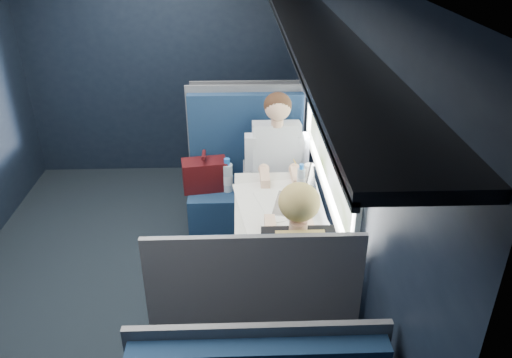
{
  "coord_description": "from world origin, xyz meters",
  "views": [
    {
      "loc": [
        0.79,
        -3.0,
        2.54
      ],
      "look_at": [
        0.9,
        0.0,
        0.95
      ],
      "focal_mm": 35.0,
      "sensor_mm": 36.0,
      "label": 1
    }
  ],
  "objects_px": {
    "seat_bay_near": "(244,186)",
    "bottle_small": "(301,178)",
    "seat_row_front": "(245,145)",
    "cup": "(309,171)",
    "table": "(275,214)",
    "laptop": "(302,197)",
    "woman": "(295,269)",
    "man": "(277,164)",
    "seat_bay_far": "(253,332)"
  },
  "relations": [
    {
      "from": "seat_bay_near",
      "to": "bottle_small",
      "type": "bearing_deg",
      "value": -57.63
    },
    {
      "from": "seat_row_front",
      "to": "cup",
      "type": "distance_m",
      "value": 1.5
    },
    {
      "from": "table",
      "to": "laptop",
      "type": "relative_size",
      "value": 2.59
    },
    {
      "from": "woman",
      "to": "bottle_small",
      "type": "distance_m",
      "value": 0.94
    },
    {
      "from": "man",
      "to": "woman",
      "type": "distance_m",
      "value": 1.41
    },
    {
      "from": "bottle_small",
      "to": "laptop",
      "type": "bearing_deg",
      "value": -95.29
    },
    {
      "from": "table",
      "to": "cup",
      "type": "relative_size",
      "value": 9.94
    },
    {
      "from": "seat_row_front",
      "to": "table",
      "type": "bearing_deg",
      "value": -84.2
    },
    {
      "from": "seat_row_front",
      "to": "bottle_small",
      "type": "xyz_separation_m",
      "value": [
        0.39,
        -1.58,
        0.42
      ]
    },
    {
      "from": "seat_bay_near",
      "to": "seat_row_front",
      "type": "bearing_deg",
      "value": 88.69
    },
    {
      "from": "seat_bay_near",
      "to": "laptop",
      "type": "xyz_separation_m",
      "value": [
        0.39,
        -0.88,
        0.38
      ]
    },
    {
      "from": "laptop",
      "to": "cup",
      "type": "xyz_separation_m",
      "value": [
        0.11,
        0.44,
        -0.02
      ]
    },
    {
      "from": "seat_bay_far",
      "to": "laptop",
      "type": "xyz_separation_m",
      "value": [
        0.37,
        0.86,
        0.4
      ]
    },
    {
      "from": "cup",
      "to": "seat_row_front",
      "type": "bearing_deg",
      "value": 109.3
    },
    {
      "from": "seat_bay_near",
      "to": "laptop",
      "type": "relative_size",
      "value": 3.26
    },
    {
      "from": "table",
      "to": "man",
      "type": "relative_size",
      "value": 0.76
    },
    {
      "from": "seat_row_front",
      "to": "laptop",
      "type": "height_order",
      "value": "seat_row_front"
    },
    {
      "from": "table",
      "to": "woman",
      "type": "height_order",
      "value": "woman"
    },
    {
      "from": "laptop",
      "to": "man",
      "type": "bearing_deg",
      "value": 99.4
    },
    {
      "from": "table",
      "to": "cup",
      "type": "height_order",
      "value": "cup"
    },
    {
      "from": "seat_row_front",
      "to": "man",
      "type": "xyz_separation_m",
      "value": [
        0.25,
        -1.1,
        0.31
      ]
    },
    {
      "from": "laptop",
      "to": "bottle_small",
      "type": "height_order",
      "value": "laptop"
    },
    {
      "from": "man",
      "to": "bottle_small",
      "type": "height_order",
      "value": "man"
    },
    {
      "from": "man",
      "to": "cup",
      "type": "distance_m",
      "value": 0.36
    },
    {
      "from": "seat_bay_near",
      "to": "bottle_small",
      "type": "xyz_separation_m",
      "value": [
        0.41,
        -0.65,
        0.41
      ]
    },
    {
      "from": "woman",
      "to": "cup",
      "type": "distance_m",
      "value": 1.16
    },
    {
      "from": "seat_bay_far",
      "to": "seat_bay_near",
      "type": "bearing_deg",
      "value": 90.7
    },
    {
      "from": "seat_bay_near",
      "to": "man",
      "type": "height_order",
      "value": "man"
    },
    {
      "from": "man",
      "to": "laptop",
      "type": "relative_size",
      "value": 3.42
    },
    {
      "from": "seat_bay_near",
      "to": "man",
      "type": "distance_m",
      "value": 0.43
    },
    {
      "from": "seat_bay_near",
      "to": "seat_bay_far",
      "type": "bearing_deg",
      "value": -89.3
    },
    {
      "from": "seat_row_front",
      "to": "man",
      "type": "height_order",
      "value": "man"
    },
    {
      "from": "table",
      "to": "bottle_small",
      "type": "bearing_deg",
      "value": 46.81
    },
    {
      "from": "laptop",
      "to": "bottle_small",
      "type": "bearing_deg",
      "value": 84.71
    },
    {
      "from": "seat_bay_far",
      "to": "woman",
      "type": "relative_size",
      "value": 0.95
    },
    {
      "from": "woman",
      "to": "seat_bay_far",
      "type": "bearing_deg",
      "value": -146.18
    },
    {
      "from": "cup",
      "to": "seat_bay_near",
      "type": "bearing_deg",
      "value": 138.48
    },
    {
      "from": "woman",
      "to": "cup",
      "type": "height_order",
      "value": "woman"
    },
    {
      "from": "seat_bay_near",
      "to": "cup",
      "type": "xyz_separation_m",
      "value": [
        0.5,
        -0.44,
        0.37
      ]
    },
    {
      "from": "seat_bay_far",
      "to": "cup",
      "type": "height_order",
      "value": "seat_bay_far"
    },
    {
      "from": "table",
      "to": "bottle_small",
      "type": "xyz_separation_m",
      "value": [
        0.21,
        0.22,
        0.17
      ]
    },
    {
      "from": "laptop",
      "to": "cup",
      "type": "height_order",
      "value": "laptop"
    },
    {
      "from": "seat_row_front",
      "to": "bottle_small",
      "type": "height_order",
      "value": "seat_row_front"
    },
    {
      "from": "seat_row_front",
      "to": "man",
      "type": "distance_m",
      "value": 1.17
    },
    {
      "from": "table",
      "to": "seat_bay_near",
      "type": "relative_size",
      "value": 0.79
    },
    {
      "from": "seat_bay_near",
      "to": "bottle_small",
      "type": "distance_m",
      "value": 0.87
    },
    {
      "from": "table",
      "to": "laptop",
      "type": "distance_m",
      "value": 0.24
    },
    {
      "from": "table",
      "to": "bottle_small",
      "type": "distance_m",
      "value": 0.35
    },
    {
      "from": "table",
      "to": "laptop",
      "type": "xyz_separation_m",
      "value": [
        0.19,
        -0.01,
        0.15
      ]
    },
    {
      "from": "woman",
      "to": "seat_bay_near",
      "type": "bearing_deg",
      "value": 99.76
    }
  ]
}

